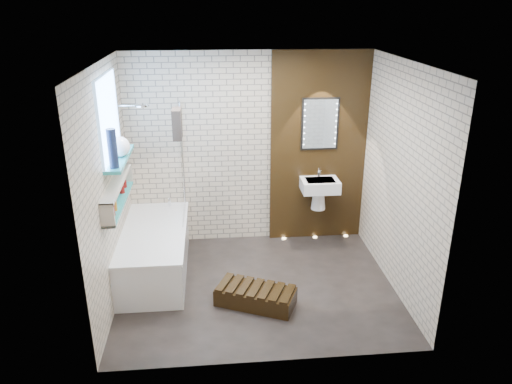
{
  "coord_description": "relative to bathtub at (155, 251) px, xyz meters",
  "views": [
    {
      "loc": [
        -0.49,
        -5.01,
        3.21
      ],
      "look_at": [
        0.0,
        0.15,
        1.15
      ],
      "focal_mm": 34.55,
      "sensor_mm": 36.0,
      "label": 1
    }
  ],
  "objects": [
    {
      "name": "clerestory_window",
      "position": [
        -0.34,
        -0.1,
        1.61
      ],
      "size": [
        0.18,
        1.0,
        0.94
      ],
      "color": "#7FADE0",
      "rests_on": "room_shell"
    },
    {
      "name": "sill_vases",
      "position": [
        -0.28,
        -0.16,
        1.39
      ],
      "size": [
        0.23,
        0.59,
        0.41
      ],
      "color": "white",
      "rests_on": "clerestory_window"
    },
    {
      "name": "walnut_panel",
      "position": [
        2.17,
        0.82,
        1.01
      ],
      "size": [
        1.3,
        0.06,
        2.6
      ],
      "primitive_type": "cube",
      "color": "black",
      "rests_on": "ground"
    },
    {
      "name": "room_shell",
      "position": [
        1.22,
        -0.45,
        1.01
      ],
      "size": [
        3.24,
        3.2,
        2.6
      ],
      "color": "#C1B199",
      "rests_on": "ground"
    },
    {
      "name": "niche_bottles",
      "position": [
        -0.31,
        -0.34,
        0.87
      ],
      "size": [
        0.06,
        0.87,
        0.15
      ],
      "color": "maroon",
      "rests_on": "display_niche"
    },
    {
      "name": "bathtub",
      "position": [
        0.0,
        0.0,
        0.0
      ],
      "size": [
        0.79,
        1.74,
        0.7
      ],
      "color": "white",
      "rests_on": "ground"
    },
    {
      "name": "towel",
      "position": [
        0.35,
        0.15,
        1.56
      ],
      "size": [
        0.1,
        0.27,
        0.35
      ],
      "primitive_type": "cube",
      "color": "black",
      "rests_on": "bath_screen"
    },
    {
      "name": "ground",
      "position": [
        1.22,
        -0.45,
        -0.29
      ],
      "size": [
        3.2,
        3.2,
        0.0
      ],
      "primitive_type": "plane",
      "color": "black",
      "rests_on": "ground"
    },
    {
      "name": "floor_uplights",
      "position": [
        2.17,
        0.75,
        -0.29
      ],
      "size": [
        0.96,
        0.06,
        0.01
      ],
      "color": "#FFD899",
      "rests_on": "ground"
    },
    {
      "name": "bath_screen",
      "position": [
        0.35,
        0.44,
        0.99
      ],
      "size": [
        0.01,
        0.78,
        1.4
      ],
      "primitive_type": "cube",
      "color": "white",
      "rests_on": "bathtub"
    },
    {
      "name": "washbasin",
      "position": [
        2.17,
        0.62,
        0.5
      ],
      "size": [
        0.5,
        0.36,
        0.58
      ],
      "color": "white",
      "rests_on": "walnut_panel"
    },
    {
      "name": "walnut_step",
      "position": [
        1.17,
        -0.81,
        -0.2
      ],
      "size": [
        0.94,
        0.7,
        0.19
      ],
      "primitive_type": "cube",
      "rotation": [
        0.0,
        0.0,
        -0.42
      ],
      "color": "black",
      "rests_on": "ground"
    },
    {
      "name": "display_niche",
      "position": [
        -0.31,
        -0.3,
        0.91
      ],
      "size": [
        0.14,
        1.3,
        0.26
      ],
      "color": "teal",
      "rests_on": "room_shell"
    },
    {
      "name": "led_mirror",
      "position": [
        2.17,
        0.78,
        1.36
      ],
      "size": [
        0.5,
        0.02,
        0.7
      ],
      "color": "black",
      "rests_on": "walnut_panel"
    },
    {
      "name": "shower_head",
      "position": [
        -0.08,
        0.5,
        1.71
      ],
      "size": [
        0.18,
        0.18,
        0.02
      ],
      "primitive_type": "cylinder",
      "color": "silver",
      "rests_on": "room_shell"
    }
  ]
}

